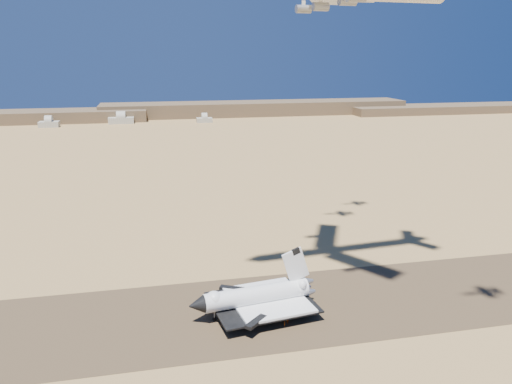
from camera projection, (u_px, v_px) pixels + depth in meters
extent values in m
plane|color=tan|center=(247.00, 312.00, 160.82)|extent=(1200.00, 1200.00, 0.00)
cube|color=brown|center=(247.00, 311.00, 160.81)|extent=(600.00, 50.00, 0.06)
cube|color=brown|center=(256.00, 108.00, 691.90)|extent=(420.00, 60.00, 18.00)
cube|color=brown|center=(450.00, 109.00, 721.44)|extent=(300.00, 60.00, 11.00)
cube|color=#B5B2A0|center=(49.00, 124.00, 574.61)|extent=(22.00, 14.00, 6.50)
cube|color=#B5B2A0|center=(121.00, 120.00, 604.87)|extent=(30.00, 15.00, 7.50)
cube|color=#B5B2A0|center=(204.00, 120.00, 616.02)|extent=(19.00, 12.50, 5.50)
cylinder|color=white|center=(256.00, 295.00, 158.29)|extent=(34.24, 10.65, 5.91)
cone|color=black|center=(197.00, 305.00, 151.85)|extent=(5.50, 6.23, 5.61)
sphere|color=white|center=(214.00, 300.00, 153.46)|extent=(5.48, 5.48, 5.48)
cube|color=white|center=(268.00, 300.00, 160.34)|extent=(26.57, 28.36, 0.95)
cube|color=black|center=(262.00, 302.00, 159.76)|extent=(34.92, 29.56, 0.53)
cube|color=white|center=(296.00, 265.00, 160.71)|extent=(9.78, 2.12, 12.15)
cylinder|color=gray|center=(214.00, 316.00, 154.91)|extent=(0.38, 0.38, 3.37)
cylinder|color=black|center=(214.00, 319.00, 155.21)|extent=(1.22, 0.64, 1.16)
cylinder|color=gray|center=(280.00, 312.00, 156.87)|extent=(0.38, 0.38, 3.37)
cylinder|color=black|center=(280.00, 316.00, 157.16)|extent=(1.22, 0.64, 1.16)
cylinder|color=gray|center=(268.00, 298.00, 166.40)|extent=(0.38, 0.38, 3.37)
cylinder|color=black|center=(268.00, 301.00, 166.70)|extent=(1.22, 0.64, 1.16)
cylinder|color=gray|center=(347.00, 1.00, 143.62)|extent=(5.48, 3.16, 2.75)
cylinder|color=gray|center=(321.00, 7.00, 161.19)|extent=(5.48, 3.16, 2.75)
cylinder|color=gray|center=(303.00, 9.00, 169.38)|extent=(5.48, 3.16, 2.75)
imported|color=#BE4B0B|center=(285.00, 324.00, 151.83)|extent=(0.39, 0.60, 1.64)
imported|color=#BE4B0B|center=(277.00, 319.00, 154.49)|extent=(0.84, 0.96, 1.71)
imported|color=#BE4B0B|center=(288.00, 321.00, 153.47)|extent=(1.12, 1.19, 1.85)
cylinder|color=silver|center=(361.00, 1.00, 215.86)|extent=(12.28, 1.46, 1.43)
cone|color=black|center=(345.00, 0.00, 214.35)|extent=(2.66, 1.34, 1.33)
cube|color=silver|center=(363.00, 1.00, 216.13)|extent=(3.60, 8.19, 0.26)
cube|color=silver|center=(372.00, 1.00, 216.91)|extent=(2.26, 5.12, 0.20)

